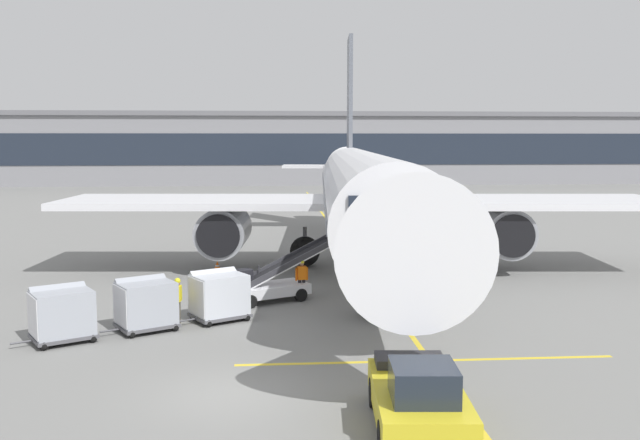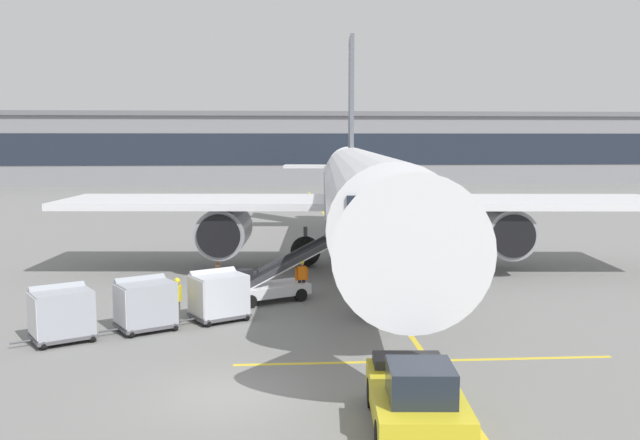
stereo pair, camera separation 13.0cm
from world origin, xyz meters
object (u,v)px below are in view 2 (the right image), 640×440
object	(u,v)px
parked_airplane	(363,193)
baggage_cart_lead	(218,294)
baggage_cart_second	(145,303)
safety_cone_engine_keepout	(218,267)
pushback_tug	(416,396)
belt_loader	(273,281)
baggage_cart_third	(61,313)
ground_crew_by_loader	(302,276)
ground_crew_by_carts	(177,297)

from	to	relation	value
parked_airplane	baggage_cart_lead	world-z (taller)	parked_airplane
baggage_cart_second	safety_cone_engine_keepout	world-z (taller)	baggage_cart_second
baggage_cart_lead	pushback_tug	bearing A→B (deg)	-62.72
baggage_cart_second	parked_airplane	bearing A→B (deg)	49.95
belt_loader	pushback_tug	distance (m)	14.11
belt_loader	safety_cone_engine_keepout	size ratio (longest dim) A/B	8.78
belt_loader	baggage_cart_third	size ratio (longest dim) A/B	1.95
parked_airplane	safety_cone_engine_keepout	world-z (taller)	parked_airplane
baggage_cart_second	baggage_cart_third	xyz separation A→B (m)	(-2.61, -1.23, 0.00)
baggage_cart_second	baggage_cart_third	world-z (taller)	same
belt_loader	ground_crew_by_loader	distance (m)	1.25
safety_cone_engine_keepout	ground_crew_by_carts	bearing A→B (deg)	-94.21
ground_crew_by_loader	baggage_cart_third	bearing A→B (deg)	-145.79
belt_loader	baggage_cart_lead	xyz separation A→B (m)	(-2.11, -3.13, 0.17)
pushback_tug	ground_crew_by_carts	world-z (taller)	pushback_tug
parked_airplane	ground_crew_by_loader	xyz separation A→B (m)	(-3.55, -6.68, -3.09)
baggage_cart_lead	baggage_cart_second	bearing A→B (deg)	-154.12
belt_loader	safety_cone_engine_keepout	distance (m)	7.17
baggage_cart_second	ground_crew_by_loader	size ratio (longest dim) A/B	1.58
baggage_cart_second	ground_crew_by_loader	distance (m)	7.44
baggage_cart_second	pushback_tug	bearing A→B (deg)	-49.43
baggage_cart_lead	ground_crew_by_carts	size ratio (longest dim) A/B	1.58
baggage_cart_second	safety_cone_engine_keepout	size ratio (longest dim) A/B	4.50
pushback_tug	ground_crew_by_carts	distance (m)	12.33
ground_crew_by_loader	ground_crew_by_carts	distance (m)	6.09
belt_loader	baggage_cart_lead	world-z (taller)	belt_loader
ground_crew_by_carts	baggage_cart_second	bearing A→B (deg)	-141.39
baggage_cart_second	ground_crew_by_carts	world-z (taller)	baggage_cart_second
pushback_tug	safety_cone_engine_keepout	bearing A→B (deg)	107.03
baggage_cart_lead	safety_cone_engine_keepout	bearing A→B (deg)	94.44
parked_airplane	ground_crew_by_carts	xyz separation A→B (m)	(-8.38, -10.39, -3.09)
belt_loader	ground_crew_by_carts	world-z (taller)	belt_loader
baggage_cart_lead	baggage_cart_third	distance (m)	5.72
baggage_cart_third	safety_cone_engine_keepout	distance (m)	12.94
pushback_tug	ground_crew_by_loader	size ratio (longest dim) A/B	2.60
ground_crew_by_carts	safety_cone_engine_keepout	size ratio (longest dim) A/B	2.84
belt_loader	baggage_cart_third	bearing A→B (deg)	-142.44
belt_loader	parked_airplane	bearing A→B (deg)	55.15
baggage_cart_lead	safety_cone_engine_keepout	xyz separation A→B (m)	(-0.75, 9.68, -0.70)
baggage_cart_lead	pushback_tug	xyz separation A→B (m)	(5.45, -10.58, -0.17)
baggage_cart_second	ground_crew_by_carts	bearing A→B (deg)	38.61
belt_loader	baggage_cart_second	world-z (taller)	belt_loader
baggage_cart_lead	baggage_cart_second	world-z (taller)	same
parked_airplane	baggage_cart_second	size ratio (longest dim) A/B	15.32
parked_airplane	safety_cone_engine_keepout	xyz separation A→B (m)	(-7.64, -0.31, -3.79)
baggage_cart_second	belt_loader	bearing A→B (deg)	43.14
belt_loader	safety_cone_engine_keepout	xyz separation A→B (m)	(-2.86, 6.55, -0.53)
baggage_cart_third	ground_crew_by_loader	world-z (taller)	baggage_cart_third
baggage_cart_lead	safety_cone_engine_keepout	world-z (taller)	baggage_cart_lead
baggage_cart_third	ground_crew_by_carts	world-z (taller)	baggage_cart_third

